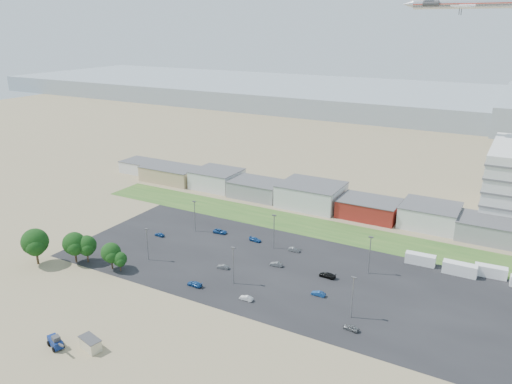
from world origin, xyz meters
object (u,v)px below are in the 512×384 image
Objects in this scene: box_trailer_a at (420,259)px; parked_car_3 at (195,284)px; parked_car_5 at (159,234)px; parked_car_12 at (327,275)px; telehandler at (55,341)px; parked_car_7 at (276,264)px; parked_car_9 at (220,231)px; airliner at (471,3)px; parked_car_1 at (318,294)px; parked_car_11 at (294,250)px; parked_car_13 at (246,298)px; tree_far_left at (35,245)px; parked_car_6 at (255,240)px; parked_car_4 at (223,267)px; portable_shed at (90,344)px; parked_car_2 at (351,328)px.

parked_car_3 is (-47.65, -40.61, -0.90)m from box_trailer_a.
parked_car_5 is 56.19m from parked_car_12.
telehandler is 1.95× the size of parked_car_7.
airliner is at bearing -47.21° from parked_car_9.
parked_car_1 reaches higher than parked_car_11.
parked_car_11 is at bearing -114.26° from airliner.
parked_car_12 is at bearing -137.65° from box_trailer_a.
parked_car_13 is at bearing 73.30° from telehandler.
parked_car_9 is (32.71, 42.69, -5.27)m from tree_far_left.
parked_car_9 reaches higher than parked_car_6.
tree_far_left reaches higher than telehandler.
parked_car_6 is at bearing 100.14° from telehandler.
parked_car_13 reaches higher than parked_car_4.
parked_car_11 is (12.44, 19.32, 0.03)m from parked_car_4.
portable_shed reaches higher than parked_car_3.
parked_car_12 reaches higher than parked_car_1.
tree_far_left is (-35.17, 23.54, 4.43)m from telehandler.
telehandler is at bearing -48.30° from parked_car_2.
parked_car_3 reaches higher than parked_car_1.
tree_far_left is at bearing -63.01° from parked_car_12.
parked_car_2 reaches higher than parked_car_13.
parked_car_11 is at bearing -130.19° from parked_car_2.
parked_car_12 is (-17.36, -75.68, -69.34)m from airliner.
parked_car_6 is 12.85m from parked_car_9.
telehandler reaches higher than parked_car_2.
parked_car_6 is at bearing -107.75° from parked_car_12.
parked_car_7 is at bearing -111.19° from airliner.
parked_car_4 is at bearing 145.14° from parked_car_11.
parked_car_5 is 0.75× the size of parked_car_12.
parked_car_2 is 0.97× the size of parked_car_7.
parked_car_3 is 1.16× the size of parked_car_7.
parked_car_9 is at bearing -101.32° from parked_car_12.
portable_shed is at bearing -177.93° from parked_car_6.
telehandler is at bearing -31.11° from parked_car_12.
portable_shed is 1.28× the size of parked_car_6.
portable_shed is 153.33m from airliner.
parked_car_9 is at bearing 86.51° from parked_car_11.
airliner is at bearing -175.26° from parked_car_2.
telehandler reaches higher than parked_car_4.
parked_car_3 is 0.93× the size of parked_car_12.
parked_car_11 is (26.37, -0.65, -0.05)m from parked_car_9.
airliner is 12.68× the size of parked_car_1.
airliner reaches higher than parked_car_12.
parked_car_4 is (1.13, 11.62, -0.06)m from parked_car_3.
parked_car_11 is at bearing 139.69° from parked_car_4.
parked_car_3 is at bearing 96.88° from portable_shed.
portable_shed reaches higher than parked_car_13.
parked_car_13 is at bearing 69.17° from parked_car_5.
parked_car_7 is (58.74, 31.12, -5.30)m from tree_far_left.
parked_car_9 is at bearing 111.18° from telehandler.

